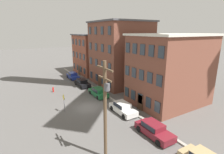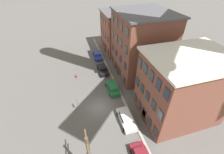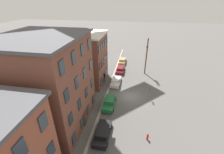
{
  "view_description": "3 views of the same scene",
  "coord_description": "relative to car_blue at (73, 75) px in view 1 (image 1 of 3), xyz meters",
  "views": [
    {
      "loc": [
        21.73,
        -8.89,
        10.67
      ],
      "look_at": [
        -1.26,
        4.74,
        3.63
      ],
      "focal_mm": 28.0,
      "sensor_mm": 36.0,
      "label": 1
    },
    {
      "loc": [
        16.88,
        -2.63,
        19.08
      ],
      "look_at": [
        -0.27,
        2.37,
        5.63
      ],
      "focal_mm": 24.0,
      "sensor_mm": 36.0,
      "label": 2
    },
    {
      "loc": [
        -23.34,
        -0.62,
        16.28
      ],
      "look_at": [
        -0.62,
        3.38,
        4.08
      ],
      "focal_mm": 24.0,
      "sensor_mm": 36.0,
      "label": 3
    }
  ],
  "objects": [
    {
      "name": "caution_sign",
      "position": [
        16.21,
        -6.57,
        1.0
      ],
      "size": [
        0.98,
        0.08,
        2.61
      ],
      "color": "slate",
      "rests_on": "ground_plane"
    },
    {
      "name": "car_white",
      "position": [
        20.43,
        0.09,
        0.0
      ],
      "size": [
        4.4,
        1.92,
        1.43
      ],
      "color": "silver",
      "rests_on": "ground_plane"
    },
    {
      "name": "car_black",
      "position": [
        6.58,
        -0.25,
        0.0
      ],
      "size": [
        4.4,
        1.92,
        1.43
      ],
      "color": "black",
      "rests_on": "ground_plane"
    },
    {
      "name": "kerb_strip",
      "position": [
        16.51,
        1.25,
        -0.67
      ],
      "size": [
        56.0,
        0.36,
        0.16
      ],
      "primitive_type": "cube",
      "color": "#9E998E",
      "rests_on": "ground_plane"
    },
    {
      "name": "fire_hydrant",
      "position": [
        7.18,
        -6.05,
        -0.27
      ],
      "size": [
        0.24,
        0.34,
        0.96
      ],
      "color": "red",
      "rests_on": "ground_plane"
    },
    {
      "name": "car_blue",
      "position": [
        0.0,
        0.0,
        0.0
      ],
      "size": [
        4.4,
        1.92,
        1.43
      ],
      "color": "#233899",
      "rests_on": "ground_plane"
    },
    {
      "name": "car_maroon",
      "position": [
        26.5,
        -0.09,
        0.0
      ],
      "size": [
        4.4,
        1.92,
        1.43
      ],
      "color": "maroon",
      "rests_on": "ground_plane"
    },
    {
      "name": "utility_pole",
      "position": [
        26.86,
        -6.01,
        4.05
      ],
      "size": [
        2.4,
        0.44,
        8.53
      ],
      "color": "brown",
      "rests_on": "ground_plane"
    },
    {
      "name": "apartment_corner",
      "position": [
        -3.09,
        7.81,
        4.24
      ],
      "size": [
        10.13,
        10.63,
        9.95
      ],
      "color": "brown",
      "rests_on": "ground_plane"
    },
    {
      "name": "apartment_midblock",
      "position": [
        8.43,
        7.43,
        5.56
      ],
      "size": [
        11.06,
        9.88,
        12.6
      ],
      "color": "brown",
      "rests_on": "ground_plane"
    },
    {
      "name": "car_green",
      "position": [
        13.15,
        0.11,
        0.0
      ],
      "size": [
        4.4,
        1.92,
        1.43
      ],
      "color": "#1E6638",
      "rests_on": "ground_plane"
    },
    {
      "name": "ground_plane",
      "position": [
        16.51,
        -3.25,
        -0.75
      ],
      "size": [
        200.0,
        200.0,
        0.0
      ],
      "primitive_type": "plane",
      "color": "#565451"
    },
    {
      "name": "apartment_far",
      "position": [
        20.89,
        8.07,
        4.44
      ],
      "size": [
        8.56,
        11.16,
        10.34
      ],
      "color": "brown",
      "rests_on": "ground_plane"
    }
  ]
}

